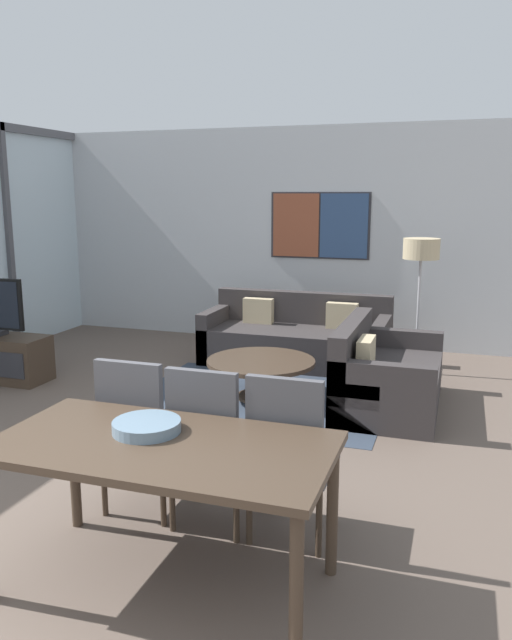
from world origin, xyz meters
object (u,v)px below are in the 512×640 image
(coffee_table, at_px, (261,369))
(dining_chair_right, at_px, (289,451))
(sofa_side, at_px, (381,379))
(dining_chair_centre, at_px, (210,441))
(dining_chair_left, at_px, (140,429))
(sofa_main, at_px, (297,340))
(dining_table, at_px, (163,458))
(fruit_bowl, at_px, (147,425))
(floor_lamp, at_px, (421,258))

(coffee_table, height_order, dining_chair_right, dining_chair_right)
(sofa_side, bearing_deg, dining_chair_centre, 164.63)
(coffee_table, distance_m, dining_chair_left, 2.36)
(sofa_main, distance_m, dining_chair_right, 3.88)
(dining_table, bearing_deg, sofa_main, 95.94)
(dining_chair_centre, xyz_separation_m, dining_chair_right, (0.48, 0.01, 0.00))
(coffee_table, bearing_deg, dining_table, -81.34)
(dining_table, bearing_deg, dining_chair_centre, 90.00)
(dining_chair_centre, bearing_deg, fruit_bowl, -104.80)
(dining_chair_centre, bearing_deg, sofa_main, 96.88)
(coffee_table, bearing_deg, dining_chair_centre, -79.19)
(dining_chair_centre, bearing_deg, floor_lamp, 76.30)
(sofa_side, distance_m, fruit_bowl, 3.14)
(dining_chair_left, bearing_deg, sofa_main, 89.67)
(coffee_table, height_order, dining_chair_left, dining_chair_left)
(dining_chair_centre, xyz_separation_m, floor_lamp, (0.91, 3.73, 0.74))
(coffee_table, bearing_deg, fruit_bowl, -83.65)
(sofa_main, bearing_deg, floor_lamp, -1.26)
(sofa_main, xyz_separation_m, dining_table, (0.45, -4.36, 0.42))
(dining_chair_left, relative_size, dining_chair_right, 1.00)
(dining_chair_right, height_order, floor_lamp, floor_lamp)
(sofa_main, bearing_deg, sofa_side, -48.34)
(sofa_side, distance_m, dining_chair_left, 2.72)
(dining_table, relative_size, dining_chair_centre, 1.66)
(sofa_main, height_order, floor_lamp, floor_lamp)
(dining_table, bearing_deg, floor_lamp, 78.14)
(coffee_table, height_order, fruit_bowl, fruit_bowl)
(coffee_table, relative_size, dining_chair_right, 1.05)
(dining_table, xyz_separation_m, fruit_bowl, (-0.13, 0.10, 0.11))
(sofa_main, distance_m, coffee_table, 1.38)
(dining_table, bearing_deg, dining_chair_left, 126.86)
(dining_chair_right, bearing_deg, coffee_table, 111.39)
(sofa_main, relative_size, dining_chair_centre, 2.13)
(fruit_bowl, relative_size, floor_lamp, 0.23)
(dining_table, distance_m, dining_chair_left, 0.81)
(sofa_side, distance_m, coffee_table, 1.14)
(sofa_side, bearing_deg, dining_chair_right, 175.21)
(fruit_bowl, bearing_deg, sofa_side, 74.72)
(dining_chair_centre, xyz_separation_m, fruit_bowl, (-0.13, -0.50, 0.26))
(sofa_main, xyz_separation_m, fruit_bowl, (0.32, -4.26, 0.54))
(dining_chair_left, height_order, dining_chair_centre, same)
(coffee_table, relative_size, floor_lamp, 0.70)
(dining_chair_right, relative_size, floor_lamp, 0.67)
(sofa_main, distance_m, sofa_side, 1.71)
(sofa_side, relative_size, dining_chair_right, 1.49)
(dining_chair_right, bearing_deg, sofa_side, 85.21)
(fruit_bowl, height_order, floor_lamp, floor_lamp)
(floor_lamp, bearing_deg, sofa_side, -100.31)
(sofa_main, height_order, dining_chair_right, dining_chair_right)
(dining_chair_centre, bearing_deg, dining_chair_left, 176.09)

